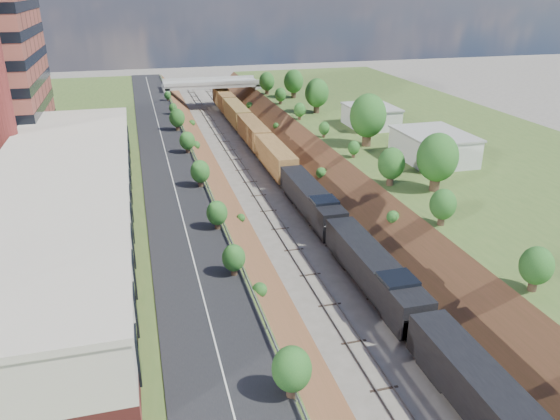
{
  "coord_description": "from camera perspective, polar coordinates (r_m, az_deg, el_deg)",
  "views": [
    {
      "loc": [
        -19.55,
        -19.02,
        29.71
      ],
      "look_at": [
        -4.7,
        36.35,
        6.0
      ],
      "focal_mm": 35.0,
      "sensor_mm": 36.0,
      "label": 1
    }
  ],
  "objects": [
    {
      "name": "platform_left",
      "position": [
        84.65,
        -23.29,
        1.82
      ],
      "size": [
        44.0,
        180.0,
        5.0
      ],
      "primitive_type": "cube",
      "color": "#415D26",
      "rests_on": "ground"
    },
    {
      "name": "platform_right",
      "position": [
        98.73,
        17.95,
        5.36
      ],
      "size": [
        44.0,
        180.0,
        5.0
      ],
      "primitive_type": "cube",
      "color": "#415D26",
      "rests_on": "ground"
    },
    {
      "name": "embankment_left",
      "position": [
        84.86,
        -8.27,
        1.73
      ],
      "size": [
        10.0,
        180.0,
        10.0
      ],
      "primitive_type": "cube",
      "rotation": [
        0.0,
        0.79,
        0.0
      ],
      "color": "brown",
      "rests_on": "ground"
    },
    {
      "name": "embankment_right",
      "position": [
        89.78,
        5.79,
        3.02
      ],
      "size": [
        10.0,
        180.0,
        10.0
      ],
      "primitive_type": "cube",
      "rotation": [
        0.0,
        0.79,
        0.0
      ],
      "color": "brown",
      "rests_on": "ground"
    },
    {
      "name": "rail_left_track",
      "position": [
        86.08,
        -2.73,
        2.31
      ],
      "size": [
        1.58,
        180.0,
        0.18
      ],
      "primitive_type": "cube",
      "color": "gray",
      "rests_on": "ground"
    },
    {
      "name": "rail_right_track",
      "position": [
        87.25,
        0.61,
        2.62
      ],
      "size": [
        1.58,
        180.0,
        0.18
      ],
      "primitive_type": "cube",
      "color": "gray",
      "rests_on": "ground"
    },
    {
      "name": "road",
      "position": [
        82.88,
        -11.56,
        4.69
      ],
      "size": [
        8.0,
        180.0,
        0.1
      ],
      "primitive_type": "cube",
      "color": "black",
      "rests_on": "platform_left"
    },
    {
      "name": "guardrail",
      "position": [
        82.85,
        -8.74,
        5.25
      ],
      "size": [
        0.1,
        171.0,
        0.7
      ],
      "color": "#99999E",
      "rests_on": "platform_left"
    },
    {
      "name": "commercial_building",
      "position": [
        61.42,
        -21.92,
        0.58
      ],
      "size": [
        14.3,
        62.3,
        7.0
      ],
      "color": "maroon",
      "rests_on": "platform_left"
    },
    {
      "name": "overpass",
      "position": [
        144.52,
        -7.18,
        12.42
      ],
      "size": [
        24.5,
        8.3,
        7.4
      ],
      "color": "gray",
      "rests_on": "ground"
    },
    {
      "name": "white_building_near",
      "position": [
        86.1,
        15.72,
        6.33
      ],
      "size": [
        9.0,
        12.0,
        4.0
      ],
      "primitive_type": "cube",
      "color": "silver",
      "rests_on": "platform_right"
    },
    {
      "name": "white_building_far",
      "position": [
        104.83,
        9.47,
        9.54
      ],
      "size": [
        8.0,
        10.0,
        3.6
      ],
      "primitive_type": "cube",
      "color": "silver",
      "rests_on": "platform_right"
    },
    {
      "name": "tree_right_large",
      "position": [
        72.34,
        16.13,
        5.25
      ],
      "size": [
        5.25,
        5.25,
        7.61
      ],
      "color": "#473323",
      "rests_on": "platform_right"
    },
    {
      "name": "tree_left_crest",
      "position": [
        45.79,
        -3.3,
        -7.25
      ],
      "size": [
        2.45,
        2.45,
        3.55
      ],
      "color": "#473323",
      "rests_on": "platform_left"
    },
    {
      "name": "freight_train",
      "position": [
        90.04,
        -0.06,
        5.03
      ],
      "size": [
        3.3,
        132.38,
        4.86
      ],
      "color": "black",
      "rests_on": "ground"
    }
  ]
}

